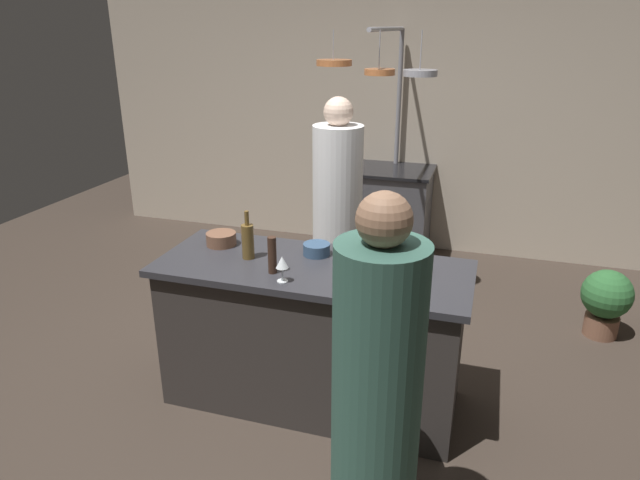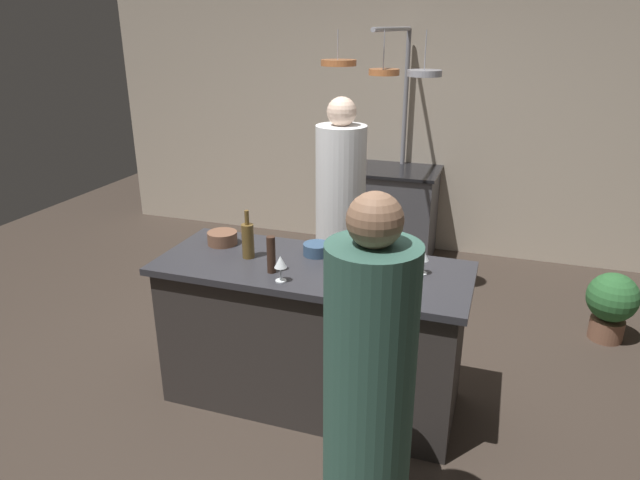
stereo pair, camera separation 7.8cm
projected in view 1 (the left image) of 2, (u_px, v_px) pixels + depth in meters
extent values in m
plane|color=#382D26|center=(313.00, 397.00, 3.53)|extent=(9.00, 9.00, 0.00)
cube|color=#BCAD99|center=(400.00, 119.00, 5.60)|extent=(6.40, 0.16, 2.60)
cube|color=#332D2B|center=(313.00, 337.00, 3.37)|extent=(1.72, 0.66, 0.86)
cube|color=#2D2D33|center=(312.00, 269.00, 3.21)|extent=(1.80, 0.72, 0.04)
cube|color=#47474C|center=(389.00, 214.00, 5.56)|extent=(0.76, 0.60, 0.86)
cube|color=black|center=(391.00, 170.00, 5.40)|extent=(0.80, 0.64, 0.03)
cylinder|color=white|center=(337.00, 228.00, 4.20)|extent=(0.36, 0.36, 1.52)
sphere|color=beige|center=(338.00, 112.00, 3.90)|extent=(0.21, 0.21, 0.21)
cylinder|color=#4C4C51|center=(383.00, 437.00, 2.70)|extent=(0.06, 0.06, 0.62)
cylinder|color=black|center=(386.00, 379.00, 2.58)|extent=(0.26, 0.26, 0.04)
cylinder|color=#33594C|center=(376.00, 418.00, 2.21)|extent=(0.35, 0.35, 1.47)
sphere|color=#8C664C|center=(384.00, 220.00, 1.92)|extent=(0.20, 0.20, 0.20)
cylinder|color=gray|center=(397.00, 145.00, 5.55)|extent=(0.04, 0.04, 2.15)
cylinder|color=gray|center=(388.00, 29.00, 4.54)|extent=(0.04, 1.40, 0.04)
cylinder|color=#B26638|center=(334.00, 63.00, 4.24)|extent=(0.27, 0.27, 0.04)
cylinder|color=gray|center=(333.00, 46.00, 4.17)|extent=(0.01, 0.01, 0.24)
cylinder|color=#B26638|center=(380.00, 72.00, 4.17)|extent=(0.23, 0.23, 0.04)
cylinder|color=gray|center=(380.00, 51.00, 4.09)|extent=(0.01, 0.01, 0.29)
cylinder|color=gray|center=(420.00, 73.00, 4.08)|extent=(0.25, 0.25, 0.04)
cylinder|color=gray|center=(421.00, 52.00, 4.01)|extent=(0.01, 0.01, 0.29)
cylinder|color=brown|center=(601.00, 325.00, 4.21)|extent=(0.24, 0.24, 0.16)
sphere|color=#2D6633|center=(607.00, 294.00, 4.12)|extent=(0.36, 0.36, 0.36)
cylinder|color=#382319|center=(272.00, 255.00, 3.07)|extent=(0.05, 0.05, 0.21)
cylinder|color=gray|center=(349.00, 266.00, 2.95)|extent=(0.07, 0.07, 0.20)
cylinder|color=gray|center=(350.00, 240.00, 2.90)|extent=(0.03, 0.03, 0.08)
cylinder|color=black|center=(374.00, 245.00, 3.20)|extent=(0.07, 0.07, 0.22)
cylinder|color=black|center=(375.00, 219.00, 3.14)|extent=(0.03, 0.03, 0.08)
cylinder|color=brown|center=(248.00, 242.00, 3.27)|extent=(0.07, 0.07, 0.20)
cylinder|color=brown|center=(247.00, 218.00, 3.22)|extent=(0.03, 0.03, 0.08)
cylinder|color=#193D23|center=(378.00, 239.00, 3.32)|extent=(0.07, 0.07, 0.21)
cylinder|color=#193D23|center=(379.00, 215.00, 3.26)|extent=(0.03, 0.03, 0.08)
cylinder|color=silver|center=(283.00, 281.00, 3.00)|extent=(0.06, 0.06, 0.01)
cylinder|color=silver|center=(282.00, 274.00, 2.99)|extent=(0.01, 0.01, 0.07)
cone|color=silver|center=(282.00, 262.00, 2.96)|extent=(0.07, 0.07, 0.06)
cylinder|color=silver|center=(422.00, 272.00, 3.11)|extent=(0.06, 0.06, 0.01)
cylinder|color=silver|center=(423.00, 265.00, 3.10)|extent=(0.01, 0.01, 0.07)
cone|color=silver|center=(424.00, 254.00, 3.07)|extent=(0.07, 0.07, 0.06)
cylinder|color=#334C6B|center=(317.00, 249.00, 3.34)|extent=(0.16, 0.16, 0.07)
cylinder|color=silver|center=(392.00, 280.00, 2.95)|extent=(0.20, 0.20, 0.06)
cylinder|color=brown|center=(221.00, 239.00, 3.49)|extent=(0.19, 0.19, 0.08)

